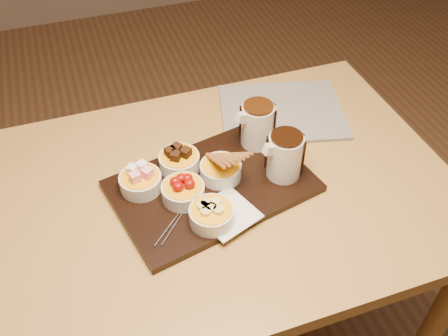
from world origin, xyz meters
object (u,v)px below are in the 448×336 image
object	(u,v)px
bowl_strawberries	(183,192)
pitcher_dark_chocolate	(285,156)
dining_table	(208,215)
pitcher_milk_chocolate	(257,125)
serving_board	(212,186)
newspaper	(282,111)

from	to	relation	value
bowl_strawberries	pitcher_dark_chocolate	xyz separation A→B (m)	(0.25, -0.00, 0.04)
dining_table	pitcher_milk_chocolate	world-z (taller)	pitcher_milk_chocolate
pitcher_dark_chocolate	serving_board	bearing A→B (deg)	160.02
dining_table	pitcher_dark_chocolate	xyz separation A→B (m)	(0.18, -0.03, 0.17)
serving_board	bowl_strawberries	world-z (taller)	bowl_strawberries
bowl_strawberries	pitcher_dark_chocolate	distance (m)	0.25
serving_board	pitcher_milk_chocolate	xyz separation A→B (m)	(0.16, 0.11, 0.07)
bowl_strawberries	newspaper	bearing A→B (deg)	34.04
bowl_strawberries	pitcher_milk_chocolate	xyz separation A→B (m)	(0.23, 0.13, 0.04)
serving_board	pitcher_dark_chocolate	distance (m)	0.19
serving_board	newspaper	size ratio (longest dim) A/B	1.35
dining_table	bowl_strawberries	world-z (taller)	bowl_strawberries
serving_board	bowl_strawberries	bearing A→B (deg)	-176.42
serving_board	newspaper	xyz separation A→B (m)	(0.28, 0.22, -0.00)
bowl_strawberries	dining_table	bearing A→B (deg)	21.69
dining_table	newspaper	size ratio (longest dim) A/B	3.51
serving_board	pitcher_dark_chocolate	world-z (taller)	pitcher_dark_chocolate
bowl_strawberries	pitcher_milk_chocolate	bearing A→B (deg)	28.59
serving_board	pitcher_milk_chocolate	size ratio (longest dim) A/B	4.06
bowl_strawberries	pitcher_milk_chocolate	distance (m)	0.27
newspaper	dining_table	bearing A→B (deg)	-129.26
dining_table	newspaper	world-z (taller)	newspaper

